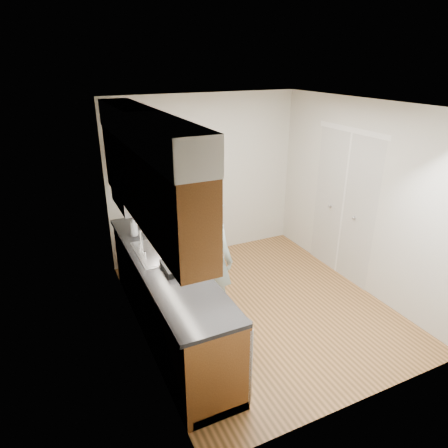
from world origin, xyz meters
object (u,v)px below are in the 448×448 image
object	(u,v)px
person	(212,249)
soap_bottle_a	(134,226)
dish_rack	(183,266)
soda_can	(164,233)
soap_bottle_b	(162,224)

from	to	relation	value
person	soap_bottle_a	world-z (taller)	person
soap_bottle_a	dish_rack	size ratio (longest dim) A/B	0.62
person	soda_can	bearing A→B (deg)	15.40
soap_bottle_a	soap_bottle_b	world-z (taller)	soap_bottle_a
soap_bottle_b	dish_rack	world-z (taller)	soap_bottle_b
person	soap_bottle_a	distance (m)	1.01
person	dish_rack	bearing A→B (deg)	98.52
soap_bottle_a	soda_can	size ratio (longest dim) A/B	2.23
soap_bottle_b	dish_rack	size ratio (longest dim) A/B	0.51
soap_bottle_b	person	bearing A→B (deg)	-56.10
soda_can	dish_rack	size ratio (longest dim) A/B	0.28
soap_bottle_b	soda_can	size ratio (longest dim) A/B	1.84
person	soap_bottle_b	distance (m)	0.75
dish_rack	soap_bottle_a	bearing A→B (deg)	104.97
person	soap_bottle_a	xyz separation A→B (m)	(-0.75, 0.65, 0.18)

